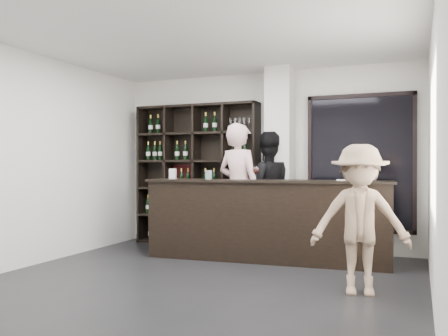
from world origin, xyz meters
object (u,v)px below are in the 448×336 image
at_px(taster_black, 268,192).
at_px(customer, 360,219).
at_px(wine_shelf, 197,175).
at_px(tasting_counter, 266,220).
at_px(taster_pink, 239,189).

distance_m(taster_black, customer, 2.50).
xyz_separation_m(wine_shelf, taster_black, (1.34, -0.24, -0.25)).
distance_m(tasting_counter, taster_black, 0.70).
bearing_deg(tasting_counter, taster_black, 100.86).
bearing_deg(customer, taster_black, 120.25).
bearing_deg(taster_black, wine_shelf, -32.65).
distance_m(tasting_counter, customer, 1.98).
bearing_deg(customer, tasting_counter, 127.61).
xyz_separation_m(taster_pink, customer, (1.95, -1.54, -0.21)).
relative_size(taster_pink, taster_black, 1.05).
relative_size(wine_shelf, customer, 1.51).
height_order(wine_shelf, customer, wine_shelf).
distance_m(taster_pink, taster_black, 0.51).
height_order(wine_shelf, taster_pink, wine_shelf).
distance_m(wine_shelf, customer, 3.67).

